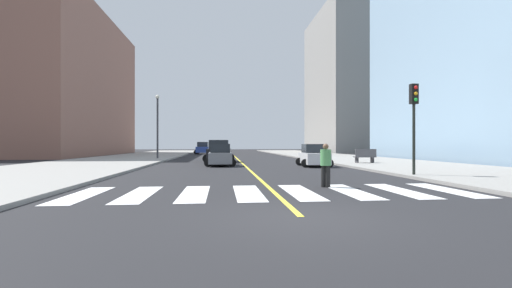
% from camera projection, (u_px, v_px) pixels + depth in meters
% --- Properties ---
extents(ground_plane, '(220.00, 220.00, 0.00)m').
position_uv_depth(ground_plane, '(301.00, 217.00, 7.83)').
color(ground_plane, black).
extents(sidewalk_kerb_east, '(10.00, 120.00, 0.15)m').
position_uv_depth(sidewalk_kerb_east, '(389.00, 163.00, 28.95)').
color(sidewalk_kerb_east, gray).
rests_on(sidewalk_kerb_east, ground).
extents(sidewalk_kerb_west, '(10.00, 120.00, 0.15)m').
position_uv_depth(sidewalk_kerb_west, '(86.00, 165.00, 26.51)').
color(sidewalk_kerb_west, gray).
rests_on(sidewalk_kerb_west, ground).
extents(crosswalk_paint, '(13.50, 4.00, 0.01)m').
position_uv_depth(crosswalk_paint, '(274.00, 192.00, 11.81)').
color(crosswalk_paint, silver).
rests_on(crosswalk_paint, ground).
extents(lane_divider_paint, '(0.16, 80.00, 0.01)m').
position_uv_depth(lane_divider_paint, '(235.00, 156.00, 47.63)').
color(lane_divider_paint, yellow).
rests_on(lane_divider_paint, ground).
extents(parking_garage_concrete, '(18.00, 24.00, 30.31)m').
position_uv_depth(parking_garage_concrete, '(357.00, 83.00, 75.92)').
color(parking_garage_concrete, gray).
rests_on(parking_garage_concrete, ground).
extents(low_rise_brick_west, '(16.00, 32.00, 21.28)m').
position_uv_depth(low_rise_brick_west, '(54.00, 85.00, 52.24)').
color(low_rise_brick_west, '#885A4C').
rests_on(low_rise_brick_west, ground).
extents(car_black_nearest, '(2.99, 4.68, 2.05)m').
position_uv_depth(car_black_nearest, '(219.00, 152.00, 32.43)').
color(car_black_nearest, black).
rests_on(car_black_nearest, ground).
extents(car_white_second, '(2.45, 3.82, 1.67)m').
position_uv_depth(car_white_second, '(314.00, 156.00, 25.84)').
color(car_white_second, silver).
rests_on(car_white_second, ground).
extents(car_gray_third, '(2.38, 3.80, 1.69)m').
position_uv_depth(car_gray_third, '(220.00, 156.00, 26.39)').
color(car_gray_third, slate).
rests_on(car_gray_third, ground).
extents(car_blue_fourth, '(3.01, 4.69, 2.06)m').
position_uv_depth(car_blue_fourth, '(203.00, 148.00, 59.06)').
color(car_blue_fourth, '#2D479E').
rests_on(car_blue_fourth, ground).
extents(traffic_light_near_corner, '(0.36, 0.41, 4.51)m').
position_uv_depth(traffic_light_near_corner, '(414.00, 111.00, 17.14)').
color(traffic_light_near_corner, black).
rests_on(traffic_light_near_corner, sidewalk_kerb_east).
extents(park_bench, '(1.83, 0.66, 1.12)m').
position_uv_depth(park_bench, '(365.00, 156.00, 28.09)').
color(park_bench, '#47474C').
rests_on(park_bench, sidewalk_kerb_east).
extents(pedestrian_crossing, '(0.42, 0.42, 1.68)m').
position_uv_depth(pedestrian_crossing, '(326.00, 163.00, 13.29)').
color(pedestrian_crossing, black).
rests_on(pedestrian_crossing, ground).
extents(fire_hydrant, '(0.26, 0.26, 0.89)m').
position_uv_depth(fire_hydrant, '(324.00, 155.00, 33.57)').
color(fire_hydrant, red).
rests_on(fire_hydrant, sidewalk_kerb_east).
extents(street_lamp, '(0.44, 0.44, 6.87)m').
position_uv_depth(street_lamp, '(158.00, 120.00, 37.26)').
color(street_lamp, '#38383D').
rests_on(street_lamp, sidewalk_kerb_west).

